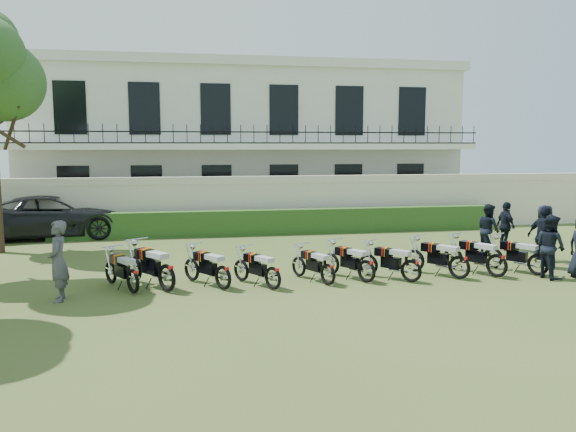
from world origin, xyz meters
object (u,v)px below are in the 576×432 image
motorcycle_3 (273,273)px  motorcycle_7 (460,262)px  motorcycle_6 (411,265)px  officer_4 (488,229)px  motorcycle_8 (497,260)px  motorcycle_4 (328,269)px  suv (54,216)px  officer_1 (551,247)px  motorcycle_0 (133,275)px  motorcycle_1 (167,271)px  motorcycle_5 (367,266)px  motorcycle_9 (539,259)px  officer_3 (544,233)px  officer_2 (544,237)px  officer_5 (506,226)px  motorcycle_2 (223,272)px  inspector (58,261)px

motorcycle_3 → motorcycle_7: size_ratio=0.95×
motorcycle_6 → officer_4: bearing=-3.6°
motorcycle_7 → motorcycle_8: size_ratio=0.92×
motorcycle_4 → suv: 12.66m
motorcycle_3 → officer_1: (7.52, -0.04, 0.41)m
motorcycle_0 → motorcycle_1: (0.79, 0.01, 0.07)m
motorcycle_5 → motorcycle_4: bearing=152.6°
motorcycle_9 → officer_3: bearing=18.2°
motorcycle_9 → officer_4: officer_4 is taller
motorcycle_6 → officer_2: 4.61m
officer_3 → officer_1: bearing=162.8°
motorcycle_9 → officer_5: (1.24, 3.68, 0.35)m
officer_2 → motorcycle_6: bearing=82.6°
motorcycle_9 → officer_1: (0.16, -0.26, 0.39)m
officer_3 → officer_4: (-1.14, 1.24, -0.03)m
motorcycle_2 → motorcycle_8: motorcycle_8 is taller
motorcycle_1 → inspector: (-2.41, -0.30, 0.40)m
motorcycle_7 → officer_1: officer_1 is taller
motorcycle_4 → officer_1: (6.07, -0.25, 0.43)m
motorcycle_0 → officer_4: 11.37m
motorcycle_0 → motorcycle_6: bearing=-31.7°
suv → officer_1: bearing=-129.1°
motorcycle_7 → motorcycle_8: (1.09, 0.00, 0.00)m
motorcycle_3 → motorcycle_4: size_ratio=0.98×
suv → officer_5: bearing=-115.6°
motorcycle_6 → motorcycle_7: (1.40, 0.11, 0.03)m
motorcycle_6 → motorcycle_7: motorcycle_7 is taller
officer_1 → officer_3: bearing=-37.2°
motorcycle_3 → inspector: inspector is taller
motorcycle_4 → motorcycle_9: (5.92, 0.01, 0.04)m
motorcycle_0 → motorcycle_2: 2.15m
motorcycle_9 → motorcycle_7: bearing=145.7°
officer_4 → officer_5: 1.20m
motorcycle_4 → officer_3: bearing=-13.7°
motorcycle_3 → officer_5: bearing=-9.5°
motorcycle_9 → officer_4: bearing=51.3°
motorcycle_0 → officer_2: 11.53m
suv → officer_4: size_ratio=3.55×
motorcycle_0 → officer_5: 12.52m
motorcycle_2 → motorcycle_9: bearing=-35.4°
motorcycle_6 → motorcycle_9: (3.72, 0.11, 0.01)m
motorcycle_2 → motorcycle_3: 1.23m
motorcycle_3 → motorcycle_6: (3.65, 0.11, 0.02)m
inspector → officer_2: (13.10, 1.16, -0.02)m
officer_4 → motorcycle_7: bearing=135.7°
motorcycle_1 → motorcycle_4: 4.02m
motorcycle_1 → motorcycle_7: 7.61m
officer_2 → motorcycle_2: bearing=75.5°
motorcycle_3 → motorcycle_8: bearing=-31.9°
motorcycle_5 → motorcycle_8: (3.63, -0.07, 0.03)m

